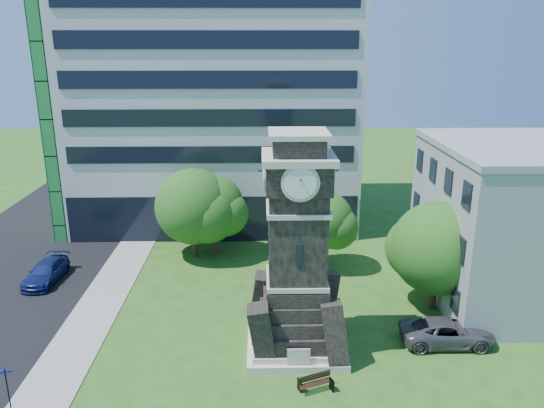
{
  "coord_description": "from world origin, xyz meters",
  "views": [
    {
      "loc": [
        1.12,
        -24.27,
        16.56
      ],
      "look_at": [
        1.8,
        8.43,
        6.44
      ],
      "focal_mm": 35.0,
      "sensor_mm": 36.0,
      "label": 1
    }
  ],
  "objects_px": {
    "car_east_lot": "(447,332)",
    "park_bench": "(315,382)",
    "car_street_north": "(46,272)",
    "street_sign": "(7,387)",
    "clock_tower": "(297,260)"
  },
  "relations": [
    {
      "from": "car_east_lot",
      "to": "park_bench",
      "type": "xyz_separation_m",
      "value": [
        -7.9,
        -4.07,
        -0.27
      ]
    },
    {
      "from": "car_east_lot",
      "to": "park_bench",
      "type": "height_order",
      "value": "car_east_lot"
    },
    {
      "from": "car_street_north",
      "to": "street_sign",
      "type": "height_order",
      "value": "street_sign"
    },
    {
      "from": "street_sign",
      "to": "clock_tower",
      "type": "bearing_deg",
      "value": 7.49
    },
    {
      "from": "car_street_north",
      "to": "park_bench",
      "type": "distance_m",
      "value": 22.13
    },
    {
      "from": "car_street_north",
      "to": "park_bench",
      "type": "xyz_separation_m",
      "value": [
        18.06,
        -12.78,
        -0.25
      ]
    },
    {
      "from": "car_east_lot",
      "to": "street_sign",
      "type": "bearing_deg",
      "value": 104.44
    },
    {
      "from": "clock_tower",
      "to": "street_sign",
      "type": "relative_size",
      "value": 4.91
    },
    {
      "from": "car_east_lot",
      "to": "park_bench",
      "type": "relative_size",
      "value": 3.13
    },
    {
      "from": "park_bench",
      "to": "clock_tower",
      "type": "bearing_deg",
      "value": 78.66
    },
    {
      "from": "car_east_lot",
      "to": "street_sign",
      "type": "relative_size",
      "value": 2.12
    },
    {
      "from": "car_east_lot",
      "to": "car_street_north",
      "type": "bearing_deg",
      "value": 71.51
    },
    {
      "from": "car_east_lot",
      "to": "street_sign",
      "type": "height_order",
      "value": "street_sign"
    },
    {
      "from": "clock_tower",
      "to": "street_sign",
      "type": "height_order",
      "value": "clock_tower"
    },
    {
      "from": "car_street_north",
      "to": "park_bench",
      "type": "height_order",
      "value": "car_street_north"
    }
  ]
}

